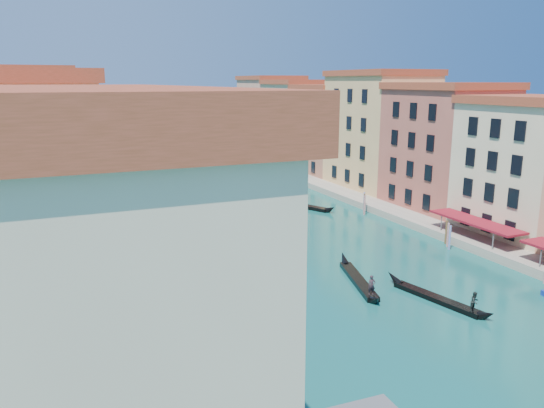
% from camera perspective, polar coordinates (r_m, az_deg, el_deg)
% --- Properties ---
extents(left_bank_palazzos, '(12.80, 128.40, 21.00)m').
position_cam_1_polar(left_bank_palazzos, '(72.40, -24.88, 4.37)').
color(left_bank_palazzos, beige).
rests_on(left_bank_palazzos, ground).
extents(right_bank_palazzos, '(12.80, 128.40, 21.00)m').
position_cam_1_polar(right_bank_palazzos, '(90.32, 13.53, 6.74)').
color(right_bank_palazzos, '#AF453F').
rests_on(right_bank_palazzos, ground).
extents(quay, '(4.00, 140.00, 1.00)m').
position_cam_1_polar(quay, '(87.31, 8.99, 0.58)').
color(quay, gray).
rests_on(quay, ground).
extents(mooring_poles_right, '(1.44, 54.24, 3.20)m').
position_cam_1_polar(mooring_poles_right, '(58.56, 25.63, -6.00)').
color(mooring_poles_right, '#543C1D').
rests_on(mooring_poles_right, ground).
extents(vaporetto_far, '(7.84, 19.04, 2.76)m').
position_cam_1_polar(vaporetto_far, '(80.03, -8.83, -0.01)').
color(vaporetto_far, silver).
rests_on(vaporetto_far, ground).
extents(gondola_fore, '(4.32, 12.41, 2.52)m').
position_cam_1_polar(gondola_fore, '(52.61, 9.26, -7.94)').
color(gondola_fore, black).
rests_on(gondola_fore, ground).
extents(gondola_right, '(3.45, 11.67, 2.35)m').
position_cam_1_polar(gondola_right, '(49.98, 17.50, -9.52)').
color(gondola_right, black).
rests_on(gondola_right, ground).
extents(gondola_far, '(6.92, 12.56, 1.92)m').
position_cam_1_polar(gondola_far, '(82.75, 2.91, -0.04)').
color(gondola_far, black).
rests_on(gondola_far, ground).
extents(motorboat_mid, '(4.31, 7.47, 1.48)m').
position_cam_1_polar(motorboat_mid, '(65.14, -0.77, -3.49)').
color(motorboat_mid, silver).
rests_on(motorboat_mid, ground).
extents(motorboat_far, '(3.18, 6.71, 1.33)m').
position_cam_1_polar(motorboat_far, '(95.21, -7.33, 1.68)').
color(motorboat_far, white).
rests_on(motorboat_far, ground).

